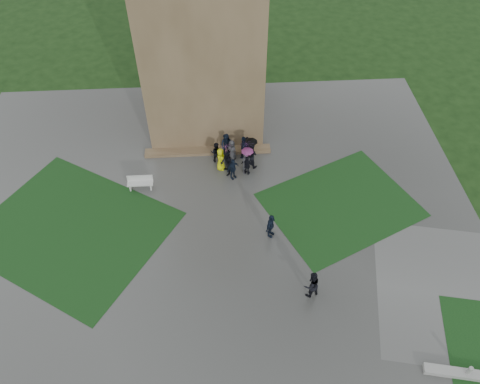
{
  "coord_description": "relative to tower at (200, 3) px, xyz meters",
  "views": [
    {
      "loc": [
        0.78,
        -14.55,
        22.74
      ],
      "look_at": [
        2.0,
        5.43,
        1.2
      ],
      "focal_mm": 35.0,
      "sensor_mm": 36.0,
      "label": 1
    }
  ],
  "objects": [
    {
      "name": "plaza",
      "position": [
        0.0,
        -13.0,
        -8.99
      ],
      "size": [
        34.0,
        34.0,
        0.02
      ],
      "primitive_type": "cube",
      "color": "#3C3C39",
      "rests_on": "ground"
    },
    {
      "name": "ground",
      "position": [
        0.0,
        -15.0,
        -9.0
      ],
      "size": [
        120.0,
        120.0,
        0.0
      ],
      "primitive_type": "plane",
      "color": "black"
    },
    {
      "name": "tower_plinth",
      "position": [
        0.0,
        -4.4,
        -8.87
      ],
      "size": [
        9.0,
        0.8,
        0.22
      ],
      "primitive_type": "cube",
      "color": "brown",
      "rests_on": "plaza"
    },
    {
      "name": "tower",
      "position": [
        0.0,
        0.0,
        0.0
      ],
      "size": [
        8.0,
        8.0,
        18.0
      ],
      "primitive_type": "cube",
      "color": "brown",
      "rests_on": "ground"
    },
    {
      "name": "bench",
      "position": [
        -4.5,
        -7.67,
        -8.47
      ],
      "size": [
        1.69,
        0.53,
        0.98
      ],
      "rotation": [
        0.0,
        0.0,
        0.0
      ],
      "color": "silver",
      "rests_on": "plaza"
    },
    {
      "name": "lawn_inset_left",
      "position": [
        -8.5,
        -11.0,
        -8.97
      ],
      "size": [
        14.1,
        13.46,
        0.01
      ],
      "primitive_type": "cube",
      "rotation": [
        0.0,
        0.0,
        -0.56
      ],
      "color": "#113313",
      "rests_on": "plaza"
    },
    {
      "name": "lawn_inset_right",
      "position": [
        8.5,
        -10.0,
        -8.97
      ],
      "size": [
        11.12,
        10.15,
        0.01
      ],
      "primitive_type": "cube",
      "rotation": [
        0.0,
        0.0,
        0.44
      ],
      "color": "#113313",
      "rests_on": "plaza"
    },
    {
      "name": "pedestrian_mid",
      "position": [
        3.68,
        -12.18,
        -8.08
      ],
      "size": [
        1.07,
        1.22,
        1.81
      ],
      "primitive_type": "imported",
      "rotation": [
        0.0,
        0.0,
        1.01
      ],
      "color": "black",
      "rests_on": "plaza"
    },
    {
      "name": "visitor_cluster",
      "position": [
        2.0,
        -6.02,
        -7.8
      ],
      "size": [
        3.36,
        3.19,
        2.67
      ],
      "color": "black",
      "rests_on": "plaza"
    },
    {
      "name": "pedestrian_near",
      "position": [
        5.44,
        -16.37,
        -8.02
      ],
      "size": [
        1.06,
        0.83,
        1.91
      ],
      "primitive_type": "imported",
      "rotation": [
        0.0,
        0.0,
        3.51
      ],
      "color": "black",
      "rests_on": "plaza"
    }
  ]
}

